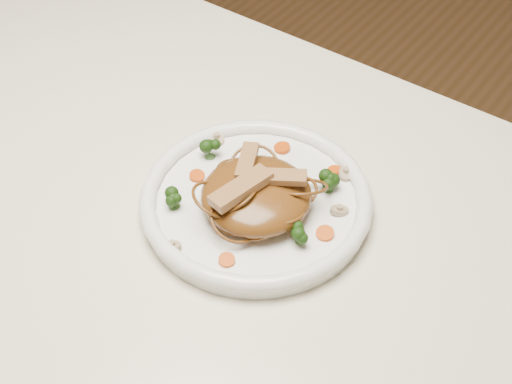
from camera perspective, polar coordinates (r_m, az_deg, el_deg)
The scene contains 19 objects.
table at distance 0.97m, azimuth -6.06°, elevation -5.74°, with size 1.20×0.80×0.75m.
plate at distance 0.89m, azimuth -0.00°, elevation -0.99°, with size 0.27×0.27×0.02m, color white.
noodle_mound at distance 0.86m, azimuth 0.02°, elevation -0.23°, with size 0.13×0.13×0.04m, color brown.
chicken_a at distance 0.85m, azimuth 1.82°, elevation 1.16°, with size 0.06×0.02×0.01m, color #A1704C.
chicken_b at distance 0.87m, azimuth -0.68°, elevation 2.39°, with size 0.06×0.02×0.01m, color #A1704C.
chicken_c at distance 0.83m, azimuth -1.15°, elevation 0.29°, with size 0.08×0.02×0.01m, color #A1704C.
broccoli_0 at distance 0.89m, azimuth 5.57°, elevation 0.92°, with size 0.03×0.03×0.03m, color #15330A, non-canonical shape.
broccoli_1 at distance 0.93m, azimuth -3.57°, elevation 3.32°, with size 0.02×0.02×0.03m, color #15330A, non-canonical shape.
broccoli_2 at distance 0.88m, azimuth -6.31°, elevation -0.50°, with size 0.02×0.02×0.03m, color #15330A, non-canonical shape.
broccoli_3 at distance 0.83m, azimuth 3.50°, elevation -3.03°, with size 0.03×0.03×0.03m, color #15330A, non-canonical shape.
carrot_0 at distance 0.92m, azimuth 6.00°, elevation 1.63°, with size 0.02×0.02×0.01m, color #B84306.
carrot_1 at distance 0.92m, azimuth -4.53°, elevation 1.23°, with size 0.02×0.02×0.01m, color #B84306.
carrot_2 at distance 0.85m, azimuth 5.29°, elevation -3.18°, with size 0.02×0.02×0.01m, color #B84306.
carrot_3 at distance 0.95m, azimuth 2.00°, elevation 3.39°, with size 0.02×0.02×0.01m, color #B84306.
carrot_4 at distance 0.82m, azimuth -2.26°, elevation -5.22°, with size 0.02×0.02×0.01m, color #B84306.
mushroom_0 at distance 0.84m, azimuth -6.40°, elevation -4.14°, with size 0.02×0.02×0.01m, color #C4B593.
mushroom_1 at distance 0.88m, azimuth 6.38°, elevation -1.41°, with size 0.02×0.02×0.01m, color #C4B593.
mushroom_2 at distance 0.96m, azimuth -3.02°, elevation 4.11°, with size 0.03×0.03×0.01m, color #C4B593.
mushroom_3 at distance 0.92m, azimuth 6.92°, elevation 1.44°, with size 0.03×0.03×0.01m, color #C4B593.
Camera 1 is at (0.43, -0.43, 1.41)m, focal length 52.31 mm.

